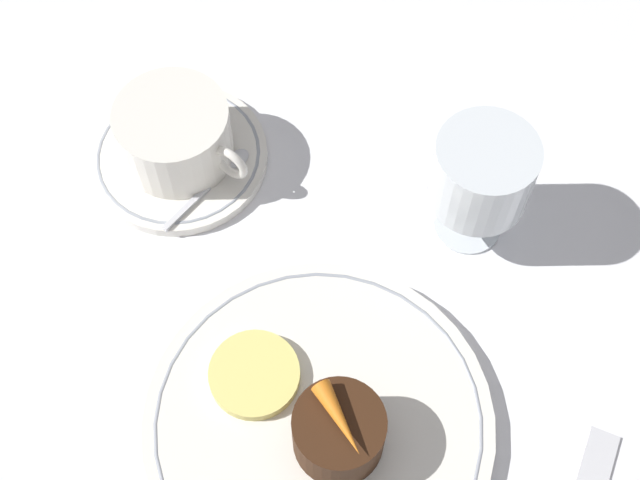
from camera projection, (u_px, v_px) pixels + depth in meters
The scene contains 9 objects.
ground_plane at pixel (361, 377), 0.68m from camera, with size 3.00×3.00×0.00m, color white.
dinner_plate at pixel (319, 423), 0.66m from camera, with size 0.26×0.26×0.01m.
saucer at pixel (179, 156), 0.77m from camera, with size 0.15×0.15×0.01m.
coffee_cup at pixel (175, 133), 0.74m from camera, with size 0.12×0.10×0.06m.
spoon at pixel (216, 179), 0.75m from camera, with size 0.02×0.10×0.00m.
wine_glass at pixel (482, 177), 0.68m from camera, with size 0.08×0.08×0.11m.
dessert_cake at pixel (339, 432), 0.62m from camera, with size 0.07×0.07×0.05m.
carrot_garnish at pixel (340, 419), 0.60m from camera, with size 0.05×0.04×0.01m.
pineapple_slice at pixel (254, 375), 0.66m from camera, with size 0.07×0.07×0.01m.
Camera 1 is at (0.10, -0.21, 0.65)m, focal length 50.00 mm.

